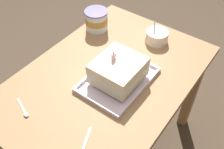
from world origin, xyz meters
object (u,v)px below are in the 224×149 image
(foil_tray, at_px, (118,80))
(ice_cream_tub, at_px, (96,20))
(birthday_cake, at_px, (118,70))
(bowl_stack, at_px, (157,36))
(serving_spoon_near_tray, at_px, (25,112))

(foil_tray, bearing_deg, ice_cream_tub, 52.01)
(birthday_cake, bearing_deg, ice_cream_tub, 52.01)
(foil_tray, xyz_separation_m, birthday_cake, (0.00, -0.00, 0.07))
(foil_tray, xyz_separation_m, ice_cream_tub, (0.28, 0.36, 0.06))
(bowl_stack, xyz_separation_m, ice_cream_tub, (-0.11, 0.36, 0.03))
(serving_spoon_near_tray, bearing_deg, foil_tray, -29.18)
(bowl_stack, distance_m, serving_spoon_near_tray, 0.83)
(ice_cream_tub, xyz_separation_m, serving_spoon_near_tray, (-0.69, -0.14, -0.06))
(bowl_stack, bearing_deg, birthday_cake, -179.01)
(foil_tray, bearing_deg, bowl_stack, 0.99)
(foil_tray, height_order, bowl_stack, bowl_stack)
(ice_cream_tub, relative_size, serving_spoon_near_tray, 1.11)
(birthday_cake, xyz_separation_m, ice_cream_tub, (0.28, 0.36, -0.01))
(foil_tray, height_order, ice_cream_tub, ice_cream_tub)
(serving_spoon_near_tray, bearing_deg, ice_cream_tub, 11.20)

